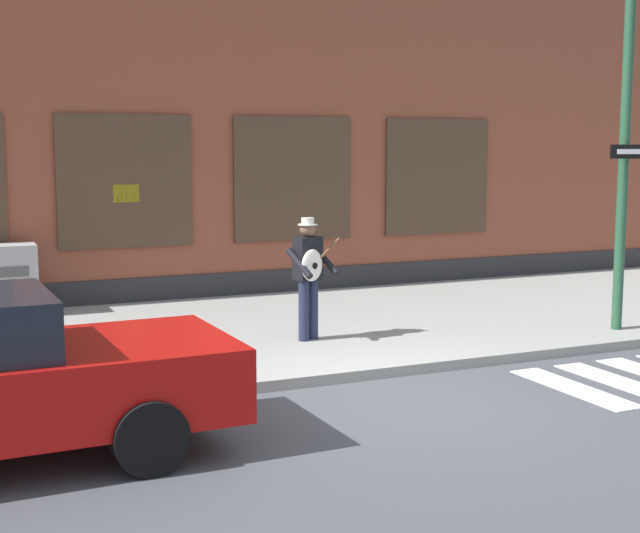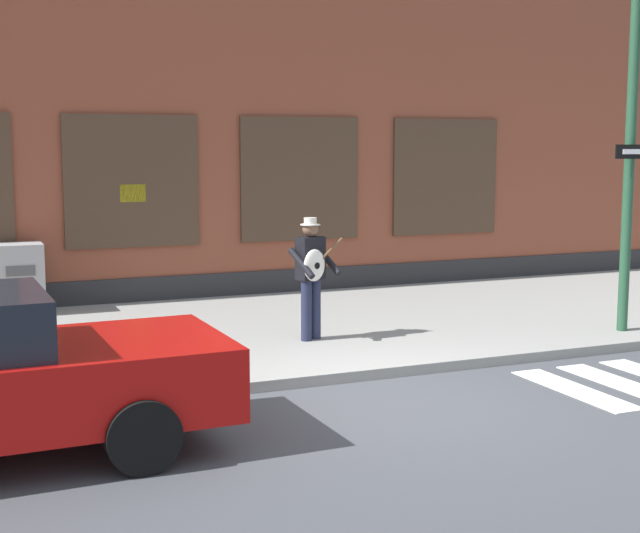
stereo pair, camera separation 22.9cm
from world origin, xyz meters
TOP-DOWN VIEW (x-y plane):
  - ground_plane at (0.00, 0.00)m, footprint 160.00×160.00m
  - sidewalk at (0.00, 3.91)m, footprint 28.00×5.90m
  - building_backdrop at (-0.00, 8.85)m, footprint 28.00×4.06m
  - busker at (0.12, 2.79)m, footprint 0.78×0.66m
  - utility_box at (-3.46, 6.41)m, footprint 0.73×0.65m

SIDE VIEW (x-z plane):
  - ground_plane at x=0.00m, z-range 0.00..0.00m
  - sidewalk at x=0.00m, z-range 0.00..0.13m
  - utility_box at x=-3.46m, z-range 0.13..1.27m
  - busker at x=0.12m, z-range 0.25..1.95m
  - building_backdrop at x=0.00m, z-range -0.01..6.81m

